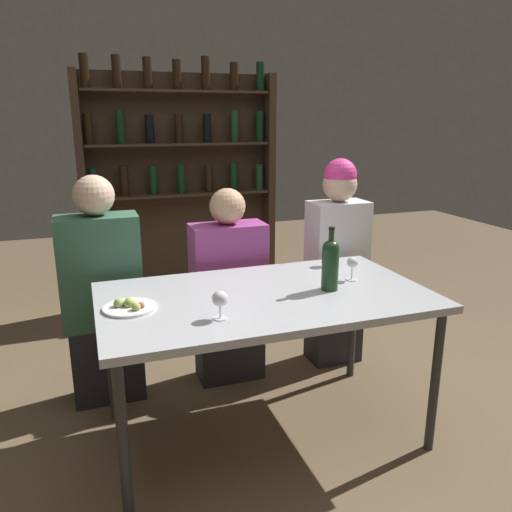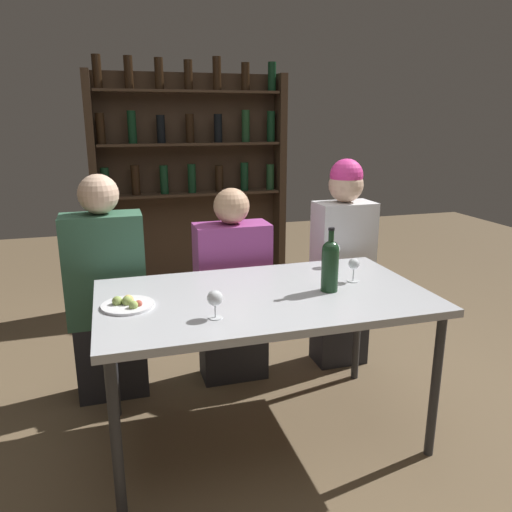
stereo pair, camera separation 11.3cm
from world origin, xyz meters
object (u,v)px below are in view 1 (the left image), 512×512
at_px(wine_bottle, 330,262).
at_px(food_plate_0, 129,306).
at_px(wine_glass_1, 220,300).
at_px(seated_person_right, 336,264).
at_px(seated_person_left, 103,298).
at_px(wine_glass_2, 331,249).
at_px(seated_person_center, 228,293).
at_px(wine_glass_0, 352,264).

distance_m(wine_bottle, food_plate_0, 0.95).
bearing_deg(wine_glass_1, wine_bottle, 16.54).
bearing_deg(seated_person_right, wine_glass_1, -139.57).
distance_m(wine_bottle, seated_person_left, 1.27).
height_order(wine_bottle, wine_glass_2, wine_bottle).
height_order(wine_glass_2, food_plate_0, wine_glass_2).
xyz_separation_m(seated_person_left, seated_person_center, (0.72, 0.00, -0.05)).
height_order(wine_glass_0, seated_person_center, seated_person_center).
height_order(wine_bottle, seated_person_right, seated_person_right).
distance_m(wine_bottle, seated_person_center, 0.82).
distance_m(wine_glass_1, seated_person_center, 0.94).
relative_size(food_plate_0, seated_person_left, 0.18).
height_order(wine_glass_2, seated_person_right, seated_person_right).
height_order(wine_bottle, seated_person_left, seated_person_left).
bearing_deg(wine_glass_2, food_plate_0, -164.66).
relative_size(wine_glass_1, seated_person_right, 0.09).
relative_size(wine_bottle, food_plate_0, 1.33).
bearing_deg(wine_bottle, wine_glass_0, 28.51).
bearing_deg(wine_glass_2, seated_person_right, 55.69).
relative_size(wine_glass_2, seated_person_center, 0.11).
height_order(wine_bottle, wine_glass_0, wine_bottle).
xyz_separation_m(seated_person_left, seated_person_right, (1.44, 0.00, 0.06)).
bearing_deg(wine_bottle, seated_person_right, 59.10).
bearing_deg(seated_person_center, wine_glass_1, -108.23).
bearing_deg(wine_glass_1, seated_person_right, 40.43).
height_order(food_plate_0, seated_person_center, seated_person_center).
height_order(seated_person_left, seated_person_center, seated_person_left).
xyz_separation_m(seated_person_center, seated_person_right, (0.72, 0.00, 0.11)).
xyz_separation_m(wine_glass_1, seated_person_left, (-0.44, 0.85, -0.24)).
xyz_separation_m(wine_glass_0, wine_glass_1, (-0.77, -0.27, -0.00)).
distance_m(seated_person_left, seated_person_center, 0.72).
bearing_deg(wine_glass_0, seated_person_left, 154.51).
xyz_separation_m(wine_glass_0, wine_glass_2, (0.02, 0.27, 0.01)).
distance_m(wine_glass_0, wine_glass_2, 0.27).
xyz_separation_m(wine_glass_0, seated_person_center, (-0.49, 0.58, -0.29)).
relative_size(wine_bottle, wine_glass_1, 2.55).
bearing_deg(wine_glass_0, food_plate_0, -178.04).
bearing_deg(wine_glass_1, seated_person_center, 71.77).
height_order(wine_glass_0, wine_glass_2, wine_glass_2).
distance_m(food_plate_0, seated_person_right, 1.48).
bearing_deg(wine_bottle, seated_person_left, 146.91).
bearing_deg(seated_person_left, food_plate_0, -81.19).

